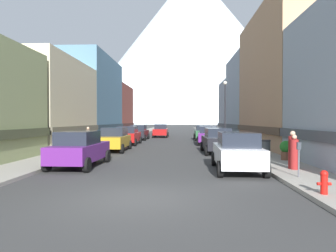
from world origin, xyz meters
TOP-DOWN VIEW (x-y plane):
  - ground_plane at (0.00, 0.00)m, footprint 400.00×400.00m
  - sidewalk_left at (-6.25, 35.00)m, footprint 2.50×100.00m
  - sidewalk_right at (6.25, 35.00)m, footprint 2.50×100.00m
  - storefront_left_1 at (-10.64, 16.56)m, footprint 6.59×11.16m
  - storefront_left_2 at (-12.00, 28.87)m, footprint 9.31×13.37m
  - storefront_left_3 at (-10.69, 40.73)m, footprint 6.68×10.25m
  - storefront_right_1 at (11.11, 17.12)m, footprint 7.51×13.86m
  - storefront_right_2 at (11.87, 29.06)m, footprint 9.03×9.84m
  - storefront_right_3 at (11.87, 38.15)m, footprint 9.04×8.15m
  - car_left_0 at (-3.80, 5.93)m, footprint 2.17×4.45m
  - car_left_1 at (-3.80, 13.73)m, footprint 2.08×4.41m
  - car_left_2 at (-3.80, 19.69)m, footprint 2.08×4.41m
  - car_left_3 at (-3.80, 27.01)m, footprint 2.12×4.43m
  - car_right_0 at (3.80, 4.97)m, footprint 2.18×4.45m
  - car_right_1 at (3.80, 12.59)m, footprint 2.16×4.44m
  - car_right_2 at (3.80, 20.32)m, footprint 2.25×4.48m
  - car_right_3 at (3.80, 26.94)m, footprint 2.08×4.41m
  - car_driving_0 at (-1.60, 32.91)m, footprint 2.06×4.40m
  - fire_hydrant_near at (5.45, 0.14)m, footprint 0.40×0.22m
  - parking_meter_near at (5.75, 2.85)m, footprint 0.14×0.10m
  - trash_bin_right at (6.35, 9.63)m, footprint 0.59×0.59m
  - potted_plant_0 at (7.00, 15.53)m, footprint 0.60×0.60m
  - potted_plant_1 at (-7.00, 15.99)m, footprint 0.56×0.56m
  - potted_plant_2 at (7.00, 7.92)m, footprint 0.67×0.67m
  - pedestrian_0 at (-6.25, 15.17)m, footprint 0.36×0.36m
  - pedestrian_1 at (6.25, 4.68)m, footprint 0.36×0.36m
  - pedestrian_2 at (6.25, 4.89)m, footprint 0.36×0.36m
  - streetlamp_right at (5.35, 19.71)m, footprint 0.36×0.36m
  - mountain_backdrop at (11.51, 260.00)m, footprint 207.25×207.25m

SIDE VIEW (x-z plane):
  - ground_plane at x=0.00m, z-range 0.00..0.00m
  - sidewalk_left at x=-6.25m, z-range 0.00..0.15m
  - sidewalk_right at x=6.25m, z-range 0.00..0.15m
  - fire_hydrant_near at x=5.45m, z-range 0.17..0.88m
  - potted_plant_1 at x=-7.00m, z-range 0.18..1.08m
  - trash_bin_right at x=6.35m, z-range 0.15..1.13m
  - potted_plant_0 at x=7.00m, z-range 0.22..1.19m
  - potted_plant_2 at x=7.00m, z-range 0.19..1.25m
  - pedestrian_1 at x=6.25m, z-range 0.08..1.62m
  - car_left_0 at x=-3.80m, z-range 0.01..1.79m
  - car_left_1 at x=-3.80m, z-range 0.01..1.79m
  - car_left_2 at x=-3.80m, z-range 0.01..1.79m
  - car_left_3 at x=-3.80m, z-range 0.01..1.79m
  - car_right_0 at x=3.80m, z-range 0.01..1.79m
  - car_right_1 at x=3.80m, z-range 0.01..1.79m
  - car_right_2 at x=3.80m, z-range 0.01..1.79m
  - car_right_3 at x=3.80m, z-range 0.01..1.79m
  - car_driving_0 at x=-1.60m, z-range 0.01..1.79m
  - pedestrian_0 at x=-6.25m, z-range 0.09..1.74m
  - pedestrian_2 at x=6.25m, z-range 0.09..1.78m
  - parking_meter_near at x=5.75m, z-range 0.35..1.68m
  - storefront_left_1 at x=-10.64m, z-range -0.14..7.32m
  - storefront_left_3 at x=-10.69m, z-range -0.15..7.88m
  - streetlamp_right at x=5.35m, z-range 1.06..6.92m
  - storefront_right_3 at x=11.87m, z-range -0.15..8.13m
  - storefront_right_2 at x=11.87m, z-range -0.17..9.96m
  - storefront_left_2 at x=-12.00m, z-range -0.17..10.01m
  - storefront_right_1 at x=11.11m, z-range -0.18..11.27m
  - mountain_backdrop at x=11.51m, z-range 0.00..136.76m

